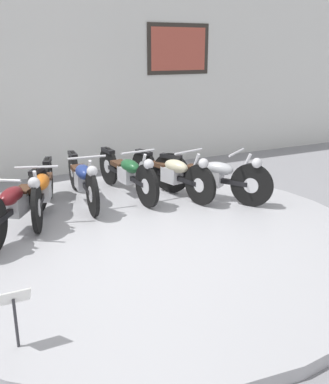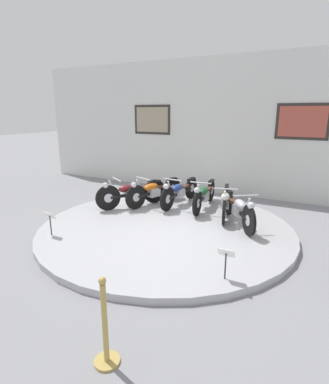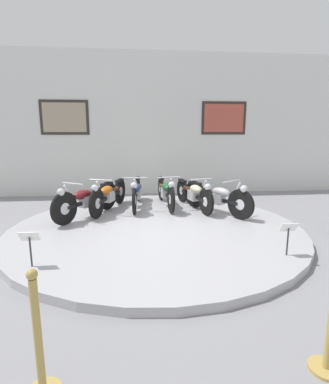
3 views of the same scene
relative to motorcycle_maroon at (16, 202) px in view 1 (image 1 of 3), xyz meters
name	(u,v)px [view 1 (image 1 of 3)]	position (x,y,z in m)	size (l,w,h in m)	color
ground_plane	(147,242)	(1.44, -0.76, -0.52)	(60.00, 60.00, 0.00)	gray
display_platform	(147,237)	(1.44, -0.76, -0.46)	(5.61, 5.61, 0.13)	#ADADB2
back_wall	(61,61)	(1.44, 3.00, 1.61)	(14.00, 0.22, 4.26)	silver
motorcycle_maroon	(16,202)	(0.00, 0.00, 0.00)	(1.15, 1.71, 0.81)	black
motorcycle_orange	(43,188)	(0.43, 0.48, -0.01)	(0.74, 1.91, 0.80)	black
motorcycle_blue	(83,178)	(1.08, 0.75, -0.01)	(0.54, 1.98, 0.79)	black
motorcycle_green	(127,172)	(1.80, 0.75, -0.01)	(0.54, 1.99, 0.80)	black
motorcycle_cream	(172,172)	(2.45, 0.48, -0.02)	(0.62, 1.92, 0.78)	black
motorcycle_silver	(212,175)	(2.88, 0.00, -0.01)	(1.14, 1.70, 0.80)	black
info_placard_front_left	(14,305)	(-0.40, -2.39, -0.03)	(0.26, 0.11, 0.51)	#333338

